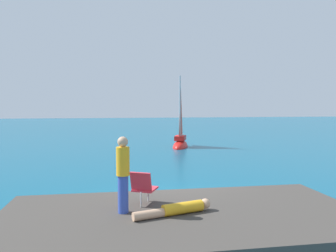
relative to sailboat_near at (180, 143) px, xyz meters
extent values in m
plane|color=#0F5675|center=(-3.62, -14.43, -0.34)|extent=(160.00, 160.00, 0.00)
cube|color=#423D38|center=(-3.95, -18.21, 0.17)|extent=(7.81, 3.89, 1.00)
cube|color=#3E433C|center=(-7.26, -15.97, -0.34)|extent=(0.76, 0.65, 0.50)
cube|color=#3F402F|center=(-6.87, -15.79, -0.34)|extent=(1.01, 1.22, 0.70)
ellipsoid|color=red|center=(-0.01, -0.02, -0.34)|extent=(2.17, 3.43, 1.12)
cube|color=red|center=(-0.01, -0.02, 0.41)|extent=(1.22, 1.60, 0.37)
cylinder|color=#B7B7BC|center=(-0.11, -0.30, 2.76)|extent=(0.12, 0.12, 5.07)
cylinder|color=#B2B2B7|center=(0.24, 0.65, 0.58)|extent=(0.79, 1.94, 0.10)
pyramid|color=#DB4C38|center=(0.08, 0.23, 2.56)|extent=(0.62, 1.54, 3.86)
cylinder|color=gold|center=(-3.97, -18.28, 0.79)|extent=(0.93, 0.46, 0.24)
cylinder|color=tan|center=(-4.69, -18.47, 0.76)|extent=(0.72, 0.35, 0.18)
sphere|color=tan|center=(-3.43, -18.14, 0.81)|extent=(0.22, 0.22, 0.22)
cylinder|color=#334CB2|center=(-5.20, -18.01, 1.07)|extent=(0.22, 0.22, 0.80)
cylinder|color=gold|center=(-5.20, -18.01, 1.77)|extent=(0.28, 0.28, 0.60)
sphere|color=tan|center=(-5.20, -18.01, 2.18)|extent=(0.22, 0.22, 0.22)
cube|color=#E03342|center=(-4.67, -17.48, 1.02)|extent=(0.66, 0.68, 0.04)
cube|color=#E03342|center=(-4.79, -17.71, 1.24)|extent=(0.50, 0.35, 0.45)
cylinder|color=silver|center=(-4.58, -17.29, 0.84)|extent=(0.04, 0.04, 0.35)
cylinder|color=silver|center=(-4.79, -17.71, 0.84)|extent=(0.04, 0.04, 0.35)
camera|label=1|loc=(-5.44, -24.71, 2.92)|focal=34.20mm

